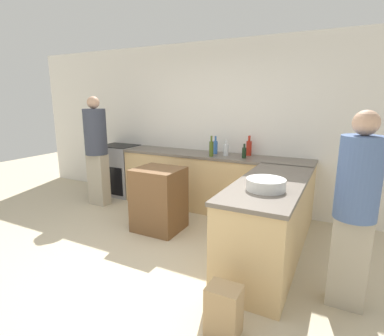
{
  "coord_description": "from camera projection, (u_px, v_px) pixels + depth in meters",
  "views": [
    {
      "loc": [
        1.87,
        -2.28,
        1.78
      ],
      "look_at": [
        0.26,
        0.84,
        0.98
      ],
      "focal_mm": 28.0,
      "sensor_mm": 36.0,
      "label": 1
    }
  ],
  "objects": [
    {
      "name": "wine_bottle_dark",
      "position": [
        244.0,
        152.0,
        4.45
      ],
      "size": [
        0.06,
        0.06,
        0.21
      ],
      "color": "black",
      "rests_on": "counter_back"
    },
    {
      "name": "water_bottle_blue",
      "position": [
        215.0,
        147.0,
        4.81
      ],
      "size": [
        0.07,
        0.07,
        0.28
      ],
      "color": "#386BB7",
      "rests_on": "counter_back"
    },
    {
      "name": "counter_peninsula",
      "position": [
        268.0,
        222.0,
        3.3
      ],
      "size": [
        0.69,
        1.86,
        0.93
      ],
      "color": "#D6B27A",
      "rests_on": "ground_plane"
    },
    {
      "name": "ground_plane",
      "position": [
        134.0,
        270.0,
        3.21
      ],
      "size": [
        14.0,
        14.0,
        0.0
      ],
      "primitive_type": "plane",
      "color": "beige"
    },
    {
      "name": "person_by_range",
      "position": [
        96.0,
        148.0,
        5.03
      ],
      "size": [
        0.37,
        0.37,
        1.84
      ],
      "color": "#ADA38E",
      "rests_on": "ground_plane"
    },
    {
      "name": "counter_back",
      "position": [
        211.0,
        182.0,
        4.88
      ],
      "size": [
        3.11,
        0.61,
        0.93
      ],
      "color": "#D6B27A",
      "rests_on": "ground_plane"
    },
    {
      "name": "vinegar_bottle_clear",
      "position": [
        226.0,
        150.0,
        4.63
      ],
      "size": [
        0.08,
        0.08,
        0.25
      ],
      "color": "silver",
      "rests_on": "counter_back"
    },
    {
      "name": "olive_oil_bottle",
      "position": [
        211.0,
        148.0,
        4.57
      ],
      "size": [
        0.07,
        0.07,
        0.32
      ],
      "color": "#475B1E",
      "rests_on": "counter_back"
    },
    {
      "name": "range_oven",
      "position": [
        120.0,
        170.0,
        5.74
      ],
      "size": [
        0.72,
        0.59,
        0.94
      ],
      "color": "#99999E",
      "rests_on": "ground_plane"
    },
    {
      "name": "wall_back",
      "position": [
        220.0,
        126.0,
        4.96
      ],
      "size": [
        8.0,
        0.06,
        2.7
      ],
      "color": "white",
      "rests_on": "ground_plane"
    },
    {
      "name": "mixing_bowl",
      "position": [
        266.0,
        184.0,
        2.88
      ],
      "size": [
        0.38,
        0.38,
        0.11
      ],
      "color": "white",
      "rests_on": "counter_peninsula"
    },
    {
      "name": "hot_sauce_bottle",
      "position": [
        249.0,
        148.0,
        4.65
      ],
      "size": [
        0.08,
        0.08,
        0.31
      ],
      "color": "red",
      "rests_on": "counter_back"
    },
    {
      "name": "person_at_peninsula",
      "position": [
        355.0,
        206.0,
        2.47
      ],
      "size": [
        0.34,
        0.34,
        1.71
      ],
      "color": "#ADA38E",
      "rests_on": "ground_plane"
    },
    {
      "name": "island_table",
      "position": [
        159.0,
        199.0,
        4.14
      ],
      "size": [
        0.63,
        0.57,
        0.88
      ],
      "color": "brown",
      "rests_on": "ground_plane"
    },
    {
      "name": "paper_bag",
      "position": [
        224.0,
        311.0,
        2.29
      ],
      "size": [
        0.26,
        0.2,
        0.41
      ],
      "color": "tan",
      "rests_on": "ground_plane"
    }
  ]
}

